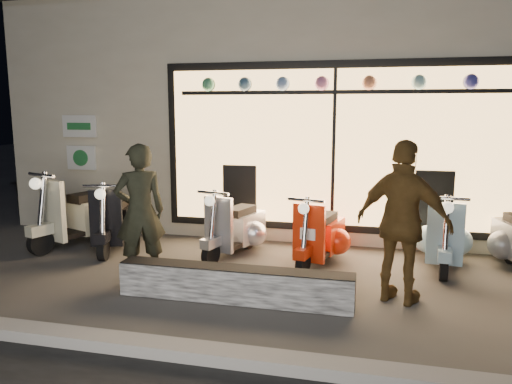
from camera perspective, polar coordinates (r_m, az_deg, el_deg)
ground at (r=6.37m, az=-0.31°, el=-10.28°), size 40.00×40.00×0.00m
kerb at (r=4.59m, az=-6.63°, el=-17.79°), size 40.00×0.25×0.12m
shop_building at (r=10.89m, az=6.10°, el=9.21°), size 10.20×6.23×4.20m
graffiti_barrier at (r=5.72m, az=-2.48°, el=-10.49°), size 2.68×0.28×0.40m
scooter_silver at (r=7.51m, az=-2.05°, el=-4.03°), size 0.70×1.39×0.99m
scooter_red at (r=7.13m, az=7.50°, el=-4.90°), size 0.64×1.37×0.98m
scooter_black at (r=8.16m, az=-15.68°, el=-3.11°), size 0.71×1.47×1.05m
scooter_cream at (r=8.49m, az=-18.72°, el=-2.45°), size 0.89×1.62×1.17m
scooter_blue at (r=7.45m, az=20.64°, el=-4.65°), size 0.54×1.44×1.02m
man at (r=6.49m, az=-13.11°, el=-2.21°), size 0.76×0.70×1.73m
woman at (r=5.73m, az=16.46°, el=-3.40°), size 1.16×0.83×1.83m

